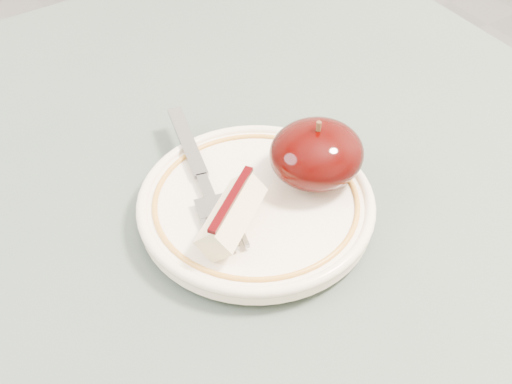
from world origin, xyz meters
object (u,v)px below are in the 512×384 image
table (189,370)px  plate (256,205)px  fork (202,177)px  apple_half (317,154)px

table → plate: bearing=25.0°
table → fork: 0.15m
apple_half → plate: bearing=178.7°
table → apple_half: apple_half is taller
table → plate: size_ratio=4.82×
fork → table: bearing=156.1°
apple_half → fork: 0.09m
apple_half → fork: size_ratio=0.44×
fork → apple_half: bearing=-104.3°
fork → plate: bearing=-136.1°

